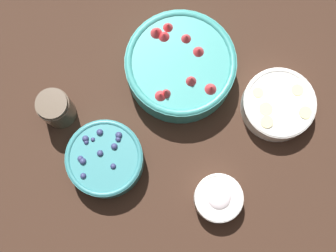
% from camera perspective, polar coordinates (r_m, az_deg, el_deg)
% --- Properties ---
extents(ground_plane, '(4.00, 4.00, 0.00)m').
position_cam_1_polar(ground_plane, '(1.11, -4.10, -1.13)').
color(ground_plane, '#382319').
extents(bowl_strawberries, '(0.26, 0.26, 0.10)m').
position_cam_1_polar(bowl_strawberries, '(1.11, 1.51, 7.37)').
color(bowl_strawberries, teal).
rests_on(bowl_strawberries, ground_plane).
extents(bowl_blueberries, '(0.17, 0.17, 0.07)m').
position_cam_1_polar(bowl_blueberries, '(1.07, -7.69, -4.01)').
color(bowl_blueberries, teal).
rests_on(bowl_blueberries, ground_plane).
extents(bowl_bananas, '(0.17, 0.17, 0.05)m').
position_cam_1_polar(bowl_bananas, '(1.12, 13.30, 2.56)').
color(bowl_bananas, white).
rests_on(bowl_bananas, ground_plane).
extents(bowl_cream, '(0.11, 0.11, 0.06)m').
position_cam_1_polar(bowl_cream, '(1.07, 6.15, -8.75)').
color(bowl_cream, white).
rests_on(bowl_cream, ground_plane).
extents(jar_chocolate, '(0.08, 0.08, 0.10)m').
position_cam_1_polar(jar_chocolate, '(1.11, -13.45, 2.04)').
color(jar_chocolate, brown).
rests_on(jar_chocolate, ground_plane).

